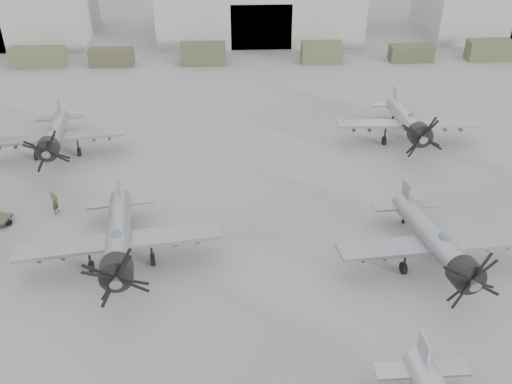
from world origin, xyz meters
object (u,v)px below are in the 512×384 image
aircraft_mid_1 (118,240)px  aircraft_far_0 (54,136)px  aircraft_far_1 (408,122)px  ground_crew (55,202)px  aircraft_mid_2 (438,243)px

aircraft_mid_1 → aircraft_far_0: size_ratio=1.09×
aircraft_far_1 → ground_crew: (-30.28, -9.98, -1.41)m
aircraft_mid_1 → aircraft_far_0: bearing=109.0°
ground_crew → aircraft_far_1: bearing=-60.7°
aircraft_far_1 → ground_crew: size_ratio=6.66×
aircraft_mid_2 → aircraft_far_0: (-29.41, 16.96, -0.12)m
aircraft_mid_1 → aircraft_far_1: aircraft_mid_1 is taller
aircraft_mid_2 → aircraft_far_0: size_ratio=1.05×
aircraft_mid_1 → aircraft_mid_2: aircraft_mid_1 is taller
aircraft_mid_2 → aircraft_far_1: size_ratio=1.01×
aircraft_far_1 → aircraft_mid_1: bearing=-142.6°
aircraft_mid_2 → ground_crew: (-27.34, 8.15, -1.42)m
aircraft_mid_1 → ground_crew: (-6.21, 7.02, -1.50)m
aircraft_mid_2 → ground_crew: bearing=158.2°
aircraft_mid_2 → ground_crew: aircraft_mid_2 is taller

